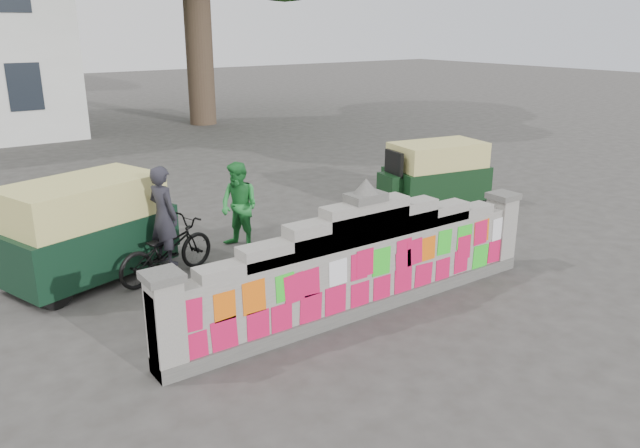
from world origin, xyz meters
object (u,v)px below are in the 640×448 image
object	(u,v)px
cyclist_bike	(166,250)
pedestrian	(239,206)
rickshaw_left	(89,228)
rickshaw_right	(434,173)
cyclist_rider	(165,230)

from	to	relation	value
cyclist_bike	pedestrian	world-z (taller)	pedestrian
pedestrian	rickshaw_left	xyz separation A→B (m)	(-2.69, 0.15, 0.05)
rickshaw_left	rickshaw_right	bearing A→B (deg)	-19.12
cyclist_rider	pedestrian	distance (m)	1.78
cyclist_rider	rickshaw_right	xyz separation A→B (m)	(6.77, 0.55, -0.07)
rickshaw_left	rickshaw_right	xyz separation A→B (m)	(7.77, -0.17, -0.11)
cyclist_bike	cyclist_rider	size ratio (longest dim) A/B	1.12
rickshaw_right	cyclist_rider	bearing A→B (deg)	14.54
cyclist_rider	cyclist_bike	bearing A→B (deg)	-0.00
cyclist_rider	rickshaw_left	distance (m)	1.23
cyclist_rider	pedestrian	size ratio (longest dim) A/B	1.01
cyclist_bike	rickshaw_right	distance (m)	6.80
cyclist_rider	rickshaw_right	size ratio (longest dim) A/B	0.61
cyclist_bike	rickshaw_right	size ratio (longest dim) A/B	0.68
rickshaw_left	cyclist_bike	bearing A→B (deg)	-53.80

